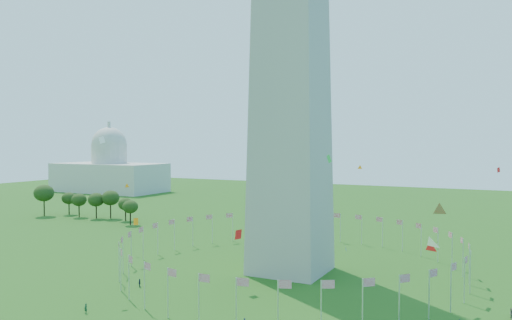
{
  "coord_description": "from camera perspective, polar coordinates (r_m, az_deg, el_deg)",
  "views": [
    {
      "loc": [
        46.59,
        -60.37,
        31.16
      ],
      "look_at": [
        -1.76,
        35.0,
        27.43
      ],
      "focal_mm": 35.0,
      "sensor_mm": 36.0,
      "label": 1
    }
  ],
  "objects": [
    {
      "name": "kites_aloft",
      "position": [
        90.56,
        7.93,
        -5.95
      ],
      "size": [
        111.07,
        63.7,
        29.61
      ],
      "color": "red",
      "rests_on": "ground"
    },
    {
      "name": "capitol_building",
      "position": [
        330.43,
        -16.42,
        0.5
      ],
      "size": [
        70.0,
        35.0,
        46.0
      ],
      "primitive_type": null,
      "color": "beige",
      "rests_on": "ground"
    },
    {
      "name": "flag_ring",
      "position": [
        122.73,
        3.97,
        -10.55
      ],
      "size": [
        80.24,
        80.24,
        9.0
      ],
      "color": "silver",
      "rests_on": "ground"
    },
    {
      "name": "tree_line_west",
      "position": [
        218.6,
        -18.99,
        -4.87
      ],
      "size": [
        55.51,
        15.36,
        12.99
      ],
      "color": "#2F4E1A",
      "rests_on": "ground"
    }
  ]
}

